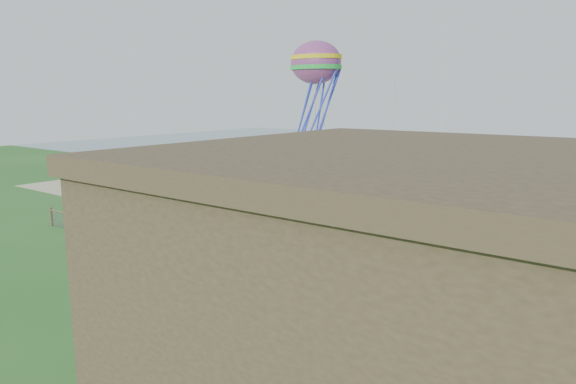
# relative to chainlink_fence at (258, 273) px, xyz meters

# --- Properties ---
(ground) EXTENTS (160.00, 160.00, 0.00)m
(ground) POSITION_rel_chainlink_fence_xyz_m (0.00, -6.00, -0.55)
(ground) COLOR #255B1F
(ground) RESTS_ON ground
(sand_beach) EXTENTS (72.00, 20.00, 0.02)m
(sand_beach) POSITION_rel_chainlink_fence_xyz_m (0.00, 16.00, -0.55)
(sand_beach) COLOR tan
(sand_beach) RESTS_ON ground
(ocean) EXTENTS (160.00, 68.00, 0.02)m
(ocean) POSITION_rel_chainlink_fence_xyz_m (0.00, 60.00, -0.55)
(ocean) COLOR slate
(ocean) RESTS_ON ground
(chainlink_fence) EXTENTS (36.20, 0.20, 1.25)m
(chainlink_fence) POSITION_rel_chainlink_fence_xyz_m (0.00, 0.00, 0.00)
(chainlink_fence) COLOR brown
(chainlink_fence) RESTS_ON ground
(motel) EXTENTS (15.00, 10.00, 7.00)m
(motel) POSITION_rel_chainlink_fence_xyz_m (13.00, -7.00, 2.95)
(motel) COLOR #433624
(motel) RESTS_ON ground
(picnic_table) EXTENTS (2.04, 1.64, 0.79)m
(picnic_table) POSITION_rel_chainlink_fence_xyz_m (6.82, -1.85, -0.15)
(picnic_table) COLOR brown
(picnic_table) RESTS_ON ground
(octopus_kite) EXTENTS (3.51, 2.50, 7.15)m
(octopus_kite) POSITION_rel_chainlink_fence_xyz_m (-3.67, 9.94, 8.14)
(octopus_kite) COLOR #FF3828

